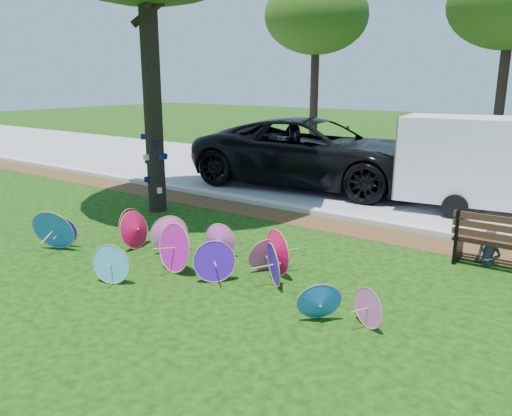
# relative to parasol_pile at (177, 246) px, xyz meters

# --- Properties ---
(ground) EXTENTS (90.00, 90.00, 0.00)m
(ground) POSITION_rel_parasol_pile_xyz_m (0.26, -0.67, -0.37)
(ground) COLOR black
(ground) RESTS_ON ground
(mulch_strip) EXTENTS (90.00, 1.00, 0.01)m
(mulch_strip) POSITION_rel_parasol_pile_xyz_m (0.26, 3.83, -0.36)
(mulch_strip) COLOR #472D16
(mulch_strip) RESTS_ON ground
(curb) EXTENTS (90.00, 0.30, 0.12)m
(curb) POSITION_rel_parasol_pile_xyz_m (0.26, 4.53, -0.31)
(curb) COLOR #B7B5AD
(curb) RESTS_ON ground
(street) EXTENTS (90.00, 8.00, 0.01)m
(street) POSITION_rel_parasol_pile_xyz_m (0.26, 8.68, -0.36)
(street) COLOR gray
(street) RESTS_ON ground
(parasol_pile) EXTENTS (6.96, 2.38, 0.87)m
(parasol_pile) POSITION_rel_parasol_pile_xyz_m (0.00, 0.00, 0.00)
(parasol_pile) COLOR #B91196
(parasol_pile) RESTS_ON ground
(black_van) EXTENTS (7.73, 4.19, 2.06)m
(black_van) POSITION_rel_parasol_pile_xyz_m (-1.40, 7.41, 0.66)
(black_van) COLOR black
(black_van) RESTS_ON ground
(cargo_trailer) EXTENTS (3.13, 2.22, 2.63)m
(cargo_trailer) POSITION_rel_parasol_pile_xyz_m (3.05, 6.95, 0.95)
(cargo_trailer) COLOR silver
(cargo_trailer) RESTS_ON ground
(park_bench) EXTENTS (1.90, 0.75, 0.99)m
(park_bench) POSITION_rel_parasol_pile_xyz_m (4.81, 3.27, 0.12)
(park_bench) COLOR black
(park_bench) RESTS_ON ground
(person_left) EXTENTS (0.51, 0.41, 1.24)m
(person_left) POSITION_rel_parasol_pile_xyz_m (4.46, 3.32, 0.25)
(person_left) COLOR #333745
(person_left) RESTS_ON ground
(bg_trees) EXTENTS (18.31, 5.30, 7.40)m
(bg_trees) POSITION_rel_parasol_pile_xyz_m (2.14, 13.94, 5.40)
(bg_trees) COLOR black
(bg_trees) RESTS_ON ground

